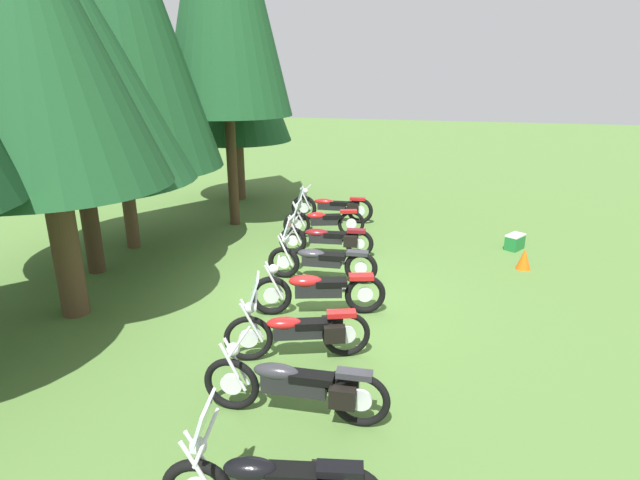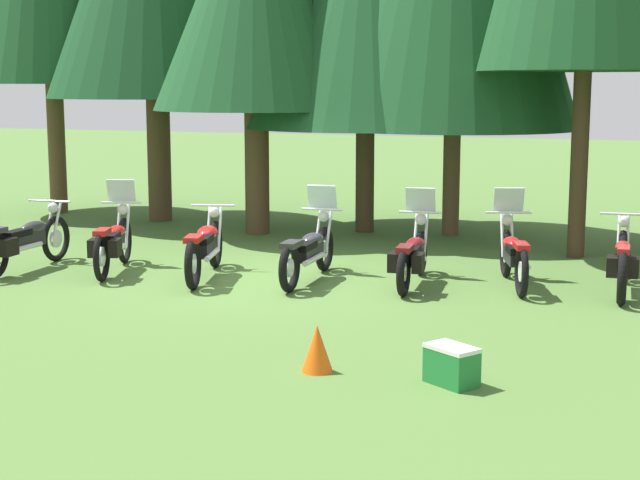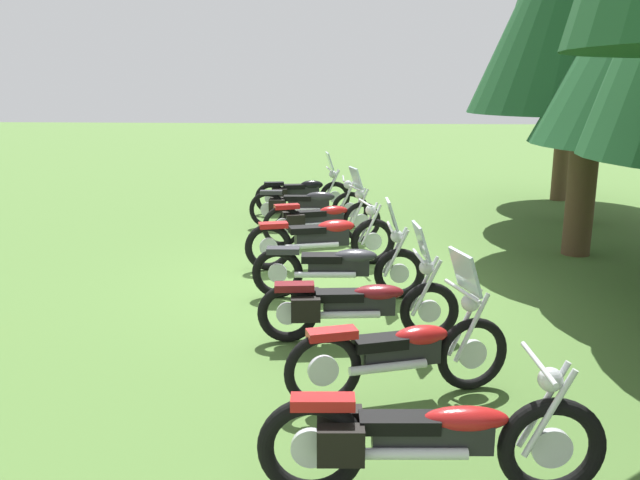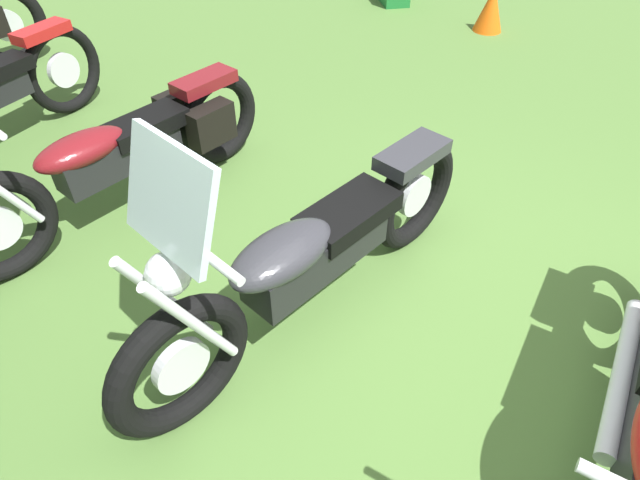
{
  "view_description": "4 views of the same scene",
  "coord_description": "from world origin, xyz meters",
  "px_view_note": "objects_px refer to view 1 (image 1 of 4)",
  "views": [
    {
      "loc": [
        -8.78,
        -2.39,
        4.17
      ],
      "look_at": [
        0.95,
        0.16,
        0.83
      ],
      "focal_mm": 28.22,
      "sensor_mm": 36.0,
      "label": 1
    },
    {
      "loc": [
        5.94,
        -12.96,
        2.86
      ],
      "look_at": [
        0.91,
        0.16,
        0.61
      ],
      "focal_mm": 54.56,
      "sensor_mm": 36.0,
      "label": 2
    },
    {
      "loc": [
        9.22,
        0.4,
        2.83
      ],
      "look_at": [
        -0.36,
        -0.26,
        0.54
      ],
      "focal_mm": 36.6,
      "sensor_mm": 36.0,
      "label": 3
    },
    {
      "loc": [
        -0.67,
        1.36,
        2.24
      ],
      "look_at": [
        0.67,
        0.13,
        0.62
      ],
      "focal_mm": 29.94,
      "sensor_mm": 36.0,
      "label": 4
    }
  ],
  "objects_px": {
    "motorcycle_3": "(317,290)",
    "motorcycle_4": "(320,260)",
    "motorcycle_1": "(298,385)",
    "pine_tree_6": "(231,59)",
    "motorcycle_2": "(299,330)",
    "pine_tree_3": "(66,60)",
    "motorcycle_5": "(327,238)",
    "motorcycle_6": "(323,220)",
    "traffic_cone": "(524,259)",
    "motorcycle_7": "(333,207)",
    "picnic_cooler": "(515,242)",
    "pine_tree_2": "(30,36)"
  },
  "relations": [
    {
      "from": "motorcycle_4",
      "to": "pine_tree_6",
      "type": "xyz_separation_m",
      "value": [
        6.37,
        4.63,
        4.14
      ]
    },
    {
      "from": "motorcycle_3",
      "to": "motorcycle_6",
      "type": "relative_size",
      "value": 1.14
    },
    {
      "from": "motorcycle_1",
      "to": "picnic_cooler",
      "type": "distance_m",
      "value": 8.24
    },
    {
      "from": "motorcycle_3",
      "to": "picnic_cooler",
      "type": "distance_m",
      "value": 6.04
    },
    {
      "from": "motorcycle_6",
      "to": "pine_tree_2",
      "type": "xyz_separation_m",
      "value": [
        -5.5,
        3.24,
        4.24
      ]
    },
    {
      "from": "pine_tree_3",
      "to": "traffic_cone",
      "type": "bearing_deg",
      "value": -74.49
    },
    {
      "from": "pine_tree_6",
      "to": "traffic_cone",
      "type": "xyz_separation_m",
      "value": [
        -4.59,
        -8.87,
        -4.36
      ]
    },
    {
      "from": "motorcycle_2",
      "to": "motorcycle_6",
      "type": "height_order",
      "value": "motorcycle_2"
    },
    {
      "from": "motorcycle_5",
      "to": "pine_tree_2",
      "type": "height_order",
      "value": "pine_tree_2"
    },
    {
      "from": "motorcycle_3",
      "to": "pine_tree_2",
      "type": "relative_size",
      "value": 0.33
    },
    {
      "from": "motorcycle_2",
      "to": "picnic_cooler",
      "type": "distance_m",
      "value": 7.21
    },
    {
      "from": "motorcycle_2",
      "to": "pine_tree_6",
      "type": "bearing_deg",
      "value": -81.03
    },
    {
      "from": "motorcycle_3",
      "to": "pine_tree_6",
      "type": "bearing_deg",
      "value": -74.25
    },
    {
      "from": "pine_tree_6",
      "to": "picnic_cooler",
      "type": "bearing_deg",
      "value": -110.14
    },
    {
      "from": "motorcycle_1",
      "to": "motorcycle_7",
      "type": "bearing_deg",
      "value": -82.83
    },
    {
      "from": "motorcycle_1",
      "to": "pine_tree_6",
      "type": "distance_m",
      "value": 12.77
    },
    {
      "from": "motorcycle_7",
      "to": "pine_tree_2",
      "type": "relative_size",
      "value": 0.34
    },
    {
      "from": "motorcycle_7",
      "to": "motorcycle_2",
      "type": "bearing_deg",
      "value": 95.46
    },
    {
      "from": "motorcycle_4",
      "to": "pine_tree_2",
      "type": "distance_m",
      "value": 6.36
    },
    {
      "from": "motorcycle_5",
      "to": "motorcycle_2",
      "type": "bearing_deg",
      "value": 91.97
    },
    {
      "from": "motorcycle_1",
      "to": "motorcycle_2",
      "type": "distance_m",
      "value": 1.41
    },
    {
      "from": "pine_tree_6",
      "to": "motorcycle_6",
      "type": "bearing_deg",
      "value": -131.48
    },
    {
      "from": "motorcycle_5",
      "to": "picnic_cooler",
      "type": "height_order",
      "value": "motorcycle_5"
    },
    {
      "from": "motorcycle_3",
      "to": "motorcycle_5",
      "type": "height_order",
      "value": "motorcycle_5"
    },
    {
      "from": "motorcycle_2",
      "to": "picnic_cooler",
      "type": "relative_size",
      "value": 3.61
    },
    {
      "from": "motorcycle_1",
      "to": "motorcycle_4",
      "type": "distance_m",
      "value": 4.48
    },
    {
      "from": "pine_tree_6",
      "to": "picnic_cooler",
      "type": "distance_m",
      "value": 10.37
    },
    {
      "from": "motorcycle_2",
      "to": "motorcycle_5",
      "type": "height_order",
      "value": "motorcycle_2"
    },
    {
      "from": "traffic_cone",
      "to": "motorcycle_5",
      "type": "bearing_deg",
      "value": 93.29
    },
    {
      "from": "motorcycle_3",
      "to": "motorcycle_4",
      "type": "xyz_separation_m",
      "value": [
        1.53,
        0.34,
        -0.02
      ]
    },
    {
      "from": "pine_tree_2",
      "to": "motorcycle_4",
      "type": "bearing_deg",
      "value": -56.22
    },
    {
      "from": "motorcycle_3",
      "to": "pine_tree_3",
      "type": "distance_m",
      "value": 6.61
    },
    {
      "from": "motorcycle_2",
      "to": "pine_tree_2",
      "type": "height_order",
      "value": "pine_tree_2"
    },
    {
      "from": "motorcycle_5",
      "to": "motorcycle_7",
      "type": "distance_m",
      "value": 2.9
    },
    {
      "from": "pine_tree_3",
      "to": "motorcycle_3",
      "type": "bearing_deg",
      "value": -98.25
    },
    {
      "from": "motorcycle_6",
      "to": "pine_tree_3",
      "type": "distance_m",
      "value": 6.83
    },
    {
      "from": "motorcycle_2",
      "to": "motorcycle_5",
      "type": "distance_m",
      "value": 4.61
    },
    {
      "from": "pine_tree_2",
      "to": "picnic_cooler",
      "type": "distance_m",
      "value": 10.92
    },
    {
      "from": "motorcycle_7",
      "to": "traffic_cone",
      "type": "xyz_separation_m",
      "value": [
        -2.59,
        -4.99,
        -0.21
      ]
    },
    {
      "from": "motorcycle_7",
      "to": "picnic_cooler",
      "type": "relative_size",
      "value": 4.11
    },
    {
      "from": "motorcycle_7",
      "to": "motorcycle_5",
      "type": "bearing_deg",
      "value": 96.47
    },
    {
      "from": "motorcycle_2",
      "to": "picnic_cooler",
      "type": "bearing_deg",
      "value": -140.47
    },
    {
      "from": "traffic_cone",
      "to": "motorcycle_6",
      "type": "bearing_deg",
      "value": 77.35
    },
    {
      "from": "motorcycle_1",
      "to": "traffic_cone",
      "type": "height_order",
      "value": "motorcycle_1"
    },
    {
      "from": "motorcycle_7",
      "to": "pine_tree_6",
      "type": "height_order",
      "value": "pine_tree_6"
    },
    {
      "from": "motorcycle_7",
      "to": "traffic_cone",
      "type": "distance_m",
      "value": 5.62
    },
    {
      "from": "motorcycle_1",
      "to": "pine_tree_6",
      "type": "relative_size",
      "value": 0.33
    },
    {
      "from": "motorcycle_3",
      "to": "pine_tree_6",
      "type": "xyz_separation_m",
      "value": [
        7.89,
        4.98,
        4.12
      ]
    },
    {
      "from": "motorcycle_4",
      "to": "traffic_cone",
      "type": "xyz_separation_m",
      "value": [
        1.77,
        -4.23,
        -0.22
      ]
    },
    {
      "from": "pine_tree_3",
      "to": "pine_tree_6",
      "type": "relative_size",
      "value": 0.94
    }
  ]
}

